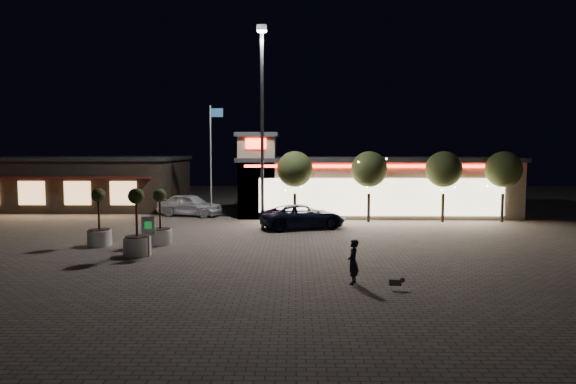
{
  "coord_description": "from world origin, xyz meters",
  "views": [
    {
      "loc": [
        4.02,
        -23.54,
        4.89
      ],
      "look_at": [
        3.61,
        6.0,
        2.44
      ],
      "focal_mm": 32.0,
      "sensor_mm": 36.0,
      "label": 1
    }
  ],
  "objects_px": {
    "white_sedan": "(190,205)",
    "planter_mid": "(137,234)",
    "pickup_truck": "(303,216)",
    "pedestrian": "(353,262)",
    "valet_sign": "(148,229)",
    "planter_left": "(99,228)"
  },
  "relations": [
    {
      "from": "white_sedan",
      "to": "planter_mid",
      "type": "relative_size",
      "value": 1.54
    },
    {
      "from": "pedestrian",
      "to": "planter_mid",
      "type": "distance_m",
      "value": 10.7
    },
    {
      "from": "pickup_truck",
      "to": "planter_mid",
      "type": "distance_m",
      "value": 11.35
    },
    {
      "from": "pickup_truck",
      "to": "pedestrian",
      "type": "height_order",
      "value": "pedestrian"
    },
    {
      "from": "planter_mid",
      "to": "valet_sign",
      "type": "xyz_separation_m",
      "value": [
        0.65,
        -0.4,
        0.34
      ]
    },
    {
      "from": "pedestrian",
      "to": "planter_mid",
      "type": "bearing_deg",
      "value": -100.45
    },
    {
      "from": "pickup_truck",
      "to": "valet_sign",
      "type": "relative_size",
      "value": 2.87
    },
    {
      "from": "pickup_truck",
      "to": "pedestrian",
      "type": "bearing_deg",
      "value": 168.82
    },
    {
      "from": "pedestrian",
      "to": "white_sedan",
      "type": "bearing_deg",
      "value": -135.13
    },
    {
      "from": "pickup_truck",
      "to": "planter_mid",
      "type": "bearing_deg",
      "value": 118.2
    },
    {
      "from": "pedestrian",
      "to": "planter_left",
      "type": "height_order",
      "value": "planter_left"
    },
    {
      "from": "pedestrian",
      "to": "planter_mid",
      "type": "height_order",
      "value": "planter_mid"
    },
    {
      "from": "pickup_truck",
      "to": "white_sedan",
      "type": "bearing_deg",
      "value": 36.29
    },
    {
      "from": "white_sedan",
      "to": "pickup_truck",
      "type": "bearing_deg",
      "value": -109.14
    },
    {
      "from": "pickup_truck",
      "to": "planter_left",
      "type": "relative_size",
      "value": 1.81
    },
    {
      "from": "white_sedan",
      "to": "valet_sign",
      "type": "bearing_deg",
      "value": -159.27
    },
    {
      "from": "white_sedan",
      "to": "valet_sign",
      "type": "height_order",
      "value": "valet_sign"
    },
    {
      "from": "white_sedan",
      "to": "planter_mid",
      "type": "xyz_separation_m",
      "value": [
        0.45,
        -14.12,
        0.14
      ]
    },
    {
      "from": "pedestrian",
      "to": "valet_sign",
      "type": "distance_m",
      "value": 9.95
    },
    {
      "from": "pickup_truck",
      "to": "white_sedan",
      "type": "xyz_separation_m",
      "value": [
        -8.27,
        5.91,
        0.08
      ]
    },
    {
      "from": "pedestrian",
      "to": "valet_sign",
      "type": "relative_size",
      "value": 0.88
    },
    {
      "from": "pickup_truck",
      "to": "valet_sign",
      "type": "xyz_separation_m",
      "value": [
        -7.18,
        -8.61,
        0.56
      ]
    }
  ]
}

